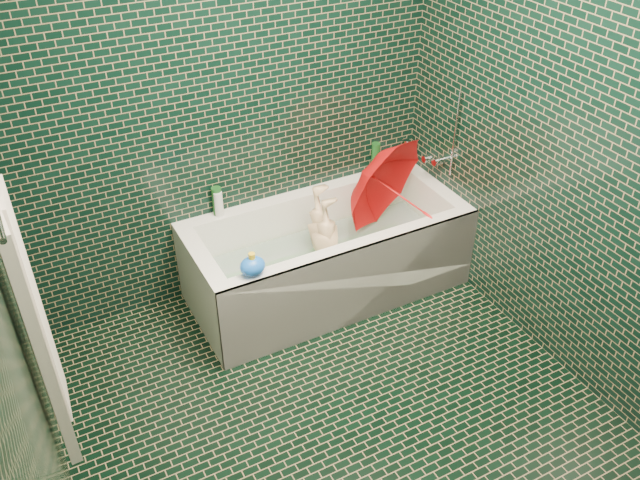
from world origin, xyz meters
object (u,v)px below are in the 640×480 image
bathtub (328,264)px  bath_toy (253,266)px  umbrella (399,195)px  child (328,253)px  rubber_duck (383,167)px

bathtub → bath_toy: size_ratio=12.03×
umbrella → child: bearing=162.0°
bathtub → bath_toy: bath_toy is taller
child → bath_toy: bath_toy is taller
bathtub → child: 0.10m
bathtub → rubber_duck: size_ratio=13.71×
bathtub → umbrella: umbrella is taller
rubber_duck → bath_toy: bath_toy is taller
rubber_duck → bathtub: bearing=-136.9°
child → rubber_duck: (0.60, 0.34, 0.28)m
child → bath_toy: bearing=-52.8°
bathtub → child: (-0.01, -0.02, 0.10)m
bath_toy → child: bearing=23.5°
child → rubber_duck: bearing=132.8°
umbrella → rubber_duck: bearing=57.4°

